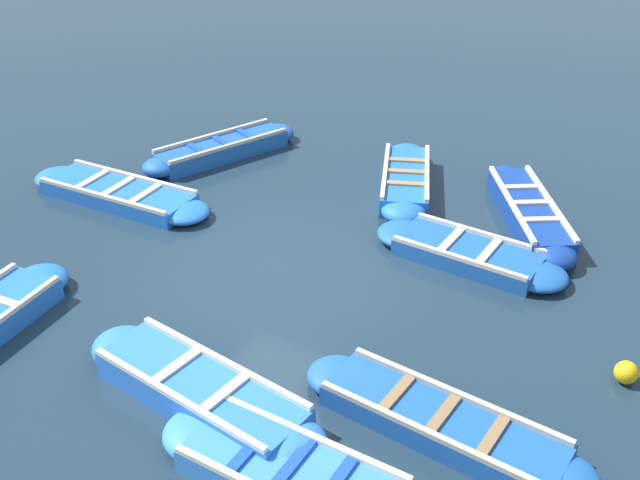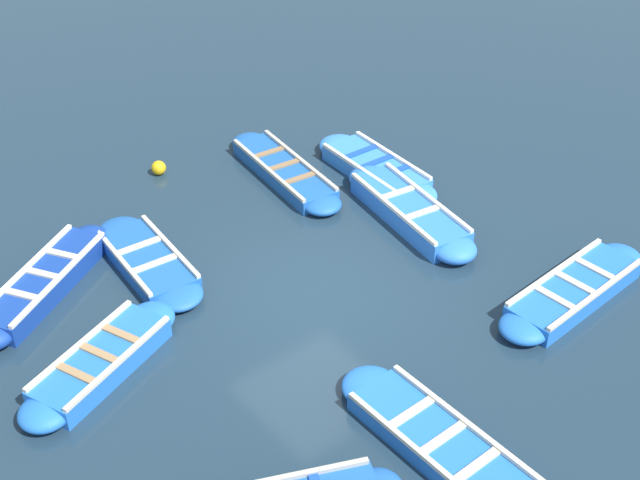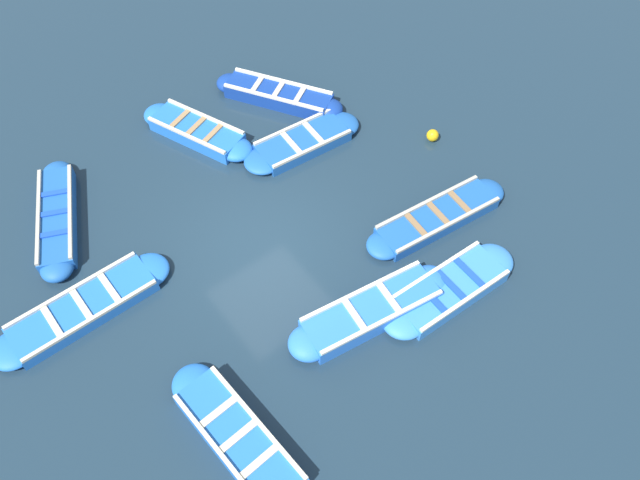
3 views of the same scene
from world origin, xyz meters
TOP-DOWN VIEW (x-y plane):
  - ground_plane at (0.00, 0.00)m, footprint 120.00×120.00m
  - boat_far_corner at (-1.96, -3.56)m, footprint 1.21×3.91m
  - boat_near_quay at (1.95, -2.56)m, footprint 1.20×3.40m
  - boat_stern_in at (-3.50, 2.97)m, footprint 3.81×1.13m
  - boat_alongside at (0.84, 4.03)m, footprint 1.06×4.03m
  - boat_outer_right at (-3.55, -2.38)m, footprint 1.11×3.53m
  - boat_drifting at (3.75, -3.09)m, footprint 3.53×2.55m
  - boat_mid_row at (-2.94, -0.69)m, footprint 1.40×3.92m
  - boat_inner_gap at (3.92, -0.60)m, footprint 3.41×1.98m
  - buoy_orange_near at (0.08, -5.37)m, footprint 0.32×0.32m

SIDE VIEW (x-z plane):
  - ground_plane at x=0.00m, z-range 0.00..0.00m
  - boat_alongside at x=0.84m, z-range -0.03..0.32m
  - boat_near_quay at x=1.95m, z-range -0.03..0.32m
  - boat_far_corner at x=-1.96m, z-range -0.03..0.34m
  - buoy_orange_near at x=0.08m, z-range 0.00..0.32m
  - boat_outer_right at x=-3.55m, z-range -0.03..0.37m
  - boat_stern_in at x=-3.50m, z-range -0.03..0.38m
  - boat_inner_gap at x=3.92m, z-range -0.03..0.40m
  - boat_drifting at x=3.75m, z-range -0.03..0.43m
  - boat_mid_row at x=-2.94m, z-range -0.03..0.44m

